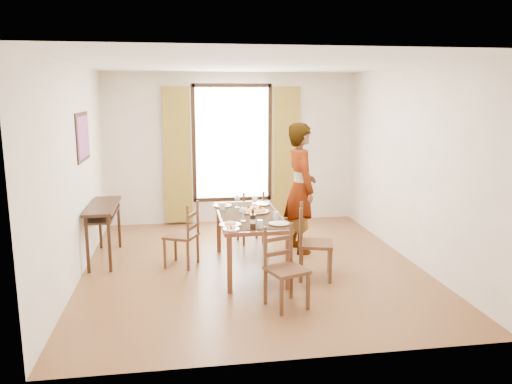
{
  "coord_description": "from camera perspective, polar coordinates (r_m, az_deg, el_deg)",
  "views": [
    {
      "loc": [
        -0.95,
        -6.46,
        2.32
      ],
      "look_at": [
        0.08,
        0.17,
        1.0
      ],
      "focal_mm": 35.0,
      "sensor_mm": 36.0,
      "label": 1
    }
  ],
  "objects": [
    {
      "name": "wine_glass_b",
      "position": [
        6.94,
        -0.15,
        -1.11
      ],
      "size": [
        0.08,
        0.08,
        0.18
      ],
      "primitive_type": null,
      "color": "white",
      "rests_on": "dining_table"
    },
    {
      "name": "plate_ne",
      "position": [
        7.17,
        0.58,
        -1.25
      ],
      "size": [
        0.27,
        0.27,
        0.05
      ],
      "primitive_type": null,
      "color": "silver",
      "rests_on": "dining_table"
    },
    {
      "name": "room_shell",
      "position": [
        6.71,
        -0.66,
        4.47
      ],
      "size": [
        4.6,
        5.1,
        2.74
      ],
      "color": "silver",
      "rests_on": "ground"
    },
    {
      "name": "dining_table",
      "position": [
        6.63,
        -0.75,
        -3.17
      ],
      "size": [
        0.82,
        1.7,
        0.76
      ],
      "color": "brown",
      "rests_on": "ground"
    },
    {
      "name": "tumbler_a",
      "position": [
        6.34,
        2.28,
        -2.7
      ],
      "size": [
        0.07,
        0.07,
        0.1
      ],
      "primitive_type": "cylinder",
      "color": "silver",
      "rests_on": "dining_table"
    },
    {
      "name": "tumbler_c",
      "position": [
        5.92,
        0.46,
        -3.69
      ],
      "size": [
        0.07,
        0.07,
        0.1
      ],
      "primitive_type": "cylinder",
      "color": "silver",
      "rests_on": "dining_table"
    },
    {
      "name": "plate_sw",
      "position": [
        6.05,
        -2.95,
        -3.6
      ],
      "size": [
        0.27,
        0.27,
        0.05
      ],
      "primitive_type": null,
      "color": "silver",
      "rests_on": "dining_table"
    },
    {
      "name": "wine_bottle",
      "position": [
        5.85,
        -0.36,
        -3.12
      ],
      "size": [
        0.07,
        0.07,
        0.25
      ],
      "primitive_type": null,
      "color": "black",
      "rests_on": "dining_table"
    },
    {
      "name": "plate_se",
      "position": [
        6.1,
        2.7,
        -3.49
      ],
      "size": [
        0.27,
        0.27,
        0.05
      ],
      "primitive_type": null,
      "color": "silver",
      "rests_on": "dining_table"
    },
    {
      "name": "pasta_platter",
      "position": [
        6.7,
        -0.17,
        -1.94
      ],
      "size": [
        0.4,
        0.4,
        0.1
      ],
      "primitive_type": null,
      "color": "orange",
      "rests_on": "dining_table"
    },
    {
      "name": "chair_east",
      "position": [
        6.41,
        6.52,
        -5.96
      ],
      "size": [
        0.52,
        0.52,
        0.95
      ],
      "rotation": [
        0.0,
        0.0,
        1.3
      ],
      "color": "#512E1B",
      "rests_on": "ground"
    },
    {
      "name": "ground",
      "position": [
        6.93,
        -0.44,
        -8.42
      ],
      "size": [
        5.0,
        5.0,
        0.0
      ],
      "primitive_type": "plane",
      "color": "#502619",
      "rests_on": "ground"
    },
    {
      "name": "caprese_plate",
      "position": [
        5.87,
        -2.87,
        -4.13
      ],
      "size": [
        0.2,
        0.2,
        0.04
      ],
      "primitive_type": null,
      "color": "silver",
      "rests_on": "dining_table"
    },
    {
      "name": "wine_glass_a",
      "position": [
        6.23,
        -1.5,
        -2.54
      ],
      "size": [
        0.08,
        0.08,
        0.18
      ],
      "primitive_type": null,
      "color": "white",
      "rests_on": "dining_table"
    },
    {
      "name": "tumbler_b",
      "position": [
        6.88,
        -3.86,
        -1.61
      ],
      "size": [
        0.07,
        0.07,
        0.1
      ],
      "primitive_type": "cylinder",
      "color": "silver",
      "rests_on": "dining_table"
    },
    {
      "name": "chair_south",
      "position": [
        5.57,
        3.34,
        -8.88
      ],
      "size": [
        0.51,
        0.51,
        0.9
      ],
      "rotation": [
        0.0,
        0.0,
        0.35
      ],
      "color": "#512E1B",
      "rests_on": "ground"
    },
    {
      "name": "wine_glass_c",
      "position": [
        6.97,
        -2.15,
        -1.06
      ],
      "size": [
        0.08,
        0.08,
        0.18
      ],
      "primitive_type": null,
      "color": "white",
      "rests_on": "dining_table"
    },
    {
      "name": "chair_north",
      "position": [
        7.88,
        -0.59,
        -3.04
      ],
      "size": [
        0.43,
        0.43,
        0.84
      ],
      "rotation": [
        0.0,
        0.0,
        3.32
      ],
      "color": "#512E1B",
      "rests_on": "ground"
    },
    {
      "name": "console_table",
      "position": [
        7.33,
        -17.07,
        -2.26
      ],
      "size": [
        0.38,
        1.2,
        0.8
      ],
      "color": "black",
      "rests_on": "ground"
    },
    {
      "name": "chair_west",
      "position": [
        6.88,
        -8.31,
        -5.06
      ],
      "size": [
        0.52,
        0.52,
        0.89
      ],
      "rotation": [
        0.0,
        0.0,
        -2.0
      ],
      "color": "#512E1B",
      "rests_on": "ground"
    },
    {
      "name": "man",
      "position": [
        7.38,
        5.13,
        0.46
      ],
      "size": [
        0.76,
        0.55,
        1.92
      ],
      "primitive_type": "imported",
      "rotation": [
        0.0,
        0.0,
        1.64
      ],
      "color": "#9BA0A4",
      "rests_on": "ground"
    },
    {
      "name": "plate_nw",
      "position": [
        7.08,
        -3.88,
        -1.43
      ],
      "size": [
        0.27,
        0.27,
        0.05
      ],
      "primitive_type": null,
      "color": "silver",
      "rests_on": "dining_table"
    }
  ]
}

